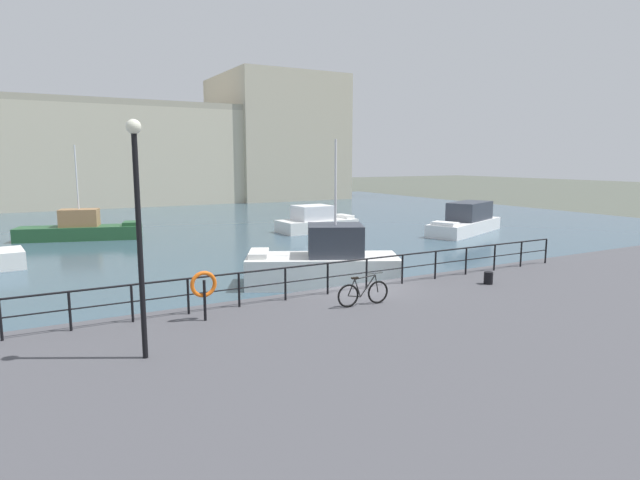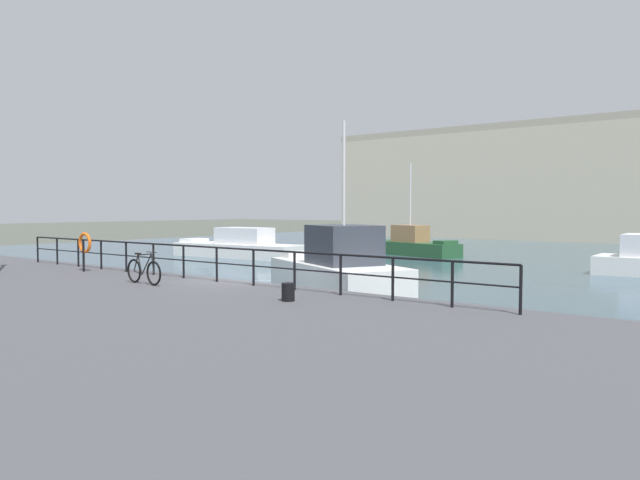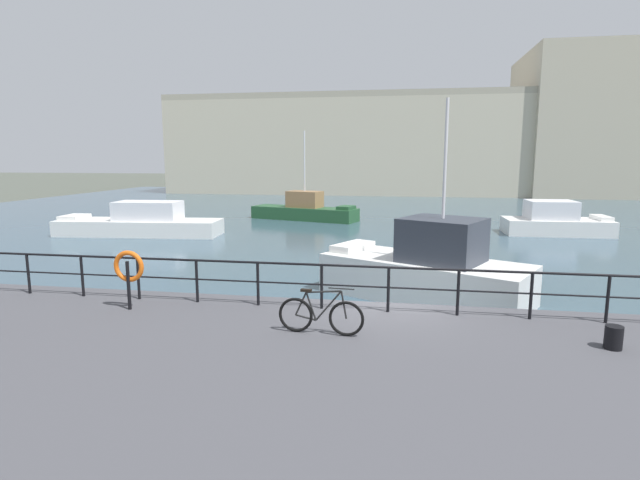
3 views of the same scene
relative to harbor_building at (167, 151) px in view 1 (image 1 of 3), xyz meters
name	(u,v)px [view 1 (image 1 of 3)]	position (x,y,z in m)	size (l,w,h in m)	color
ground_plane	(354,312)	(-6.47, -54.30, -6.50)	(240.00, 240.00, 0.00)	#4C5147
water_basin	(162,224)	(-6.47, -24.10, -6.50)	(80.00, 60.00, 0.01)	#385160
quay_promenade	(493,356)	(-6.47, -60.80, -5.99)	(56.00, 13.00, 1.02)	#47474C
harbor_building	(167,151)	(0.00, 0.00, 0.00)	(58.88, 16.57, 16.79)	#C1B79E
moored_red_daysailer	(316,221)	(2.65, -34.91, -5.72)	(5.97, 2.81, 2.00)	white
moored_harbor_tender	(324,263)	(-5.39, -50.24, -5.53)	(7.01, 5.26, 6.29)	white
moored_blue_motorboat	(466,221)	(12.15, -40.97, -5.59)	(8.60, 5.44, 2.27)	white
moored_small_launch	(81,229)	(-13.38, -30.57, -5.79)	(8.20, 4.21, 6.40)	#23512D
quay_railing	(348,270)	(-7.24, -55.05, -4.75)	(20.28, 0.07, 1.08)	black
parked_bicycle	(363,293)	(-7.75, -56.77, -5.10)	(1.77, 0.18, 0.98)	black
mooring_bollard	(488,278)	(-2.24, -56.62, -5.27)	(0.32, 0.32, 0.44)	black
life_ring_stand	(204,286)	(-12.45, -55.84, -4.51)	(0.75, 0.16, 1.40)	black
quay_lamp_post	(138,212)	(-14.48, -57.97, -2.17)	(0.32, 0.32, 5.29)	black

